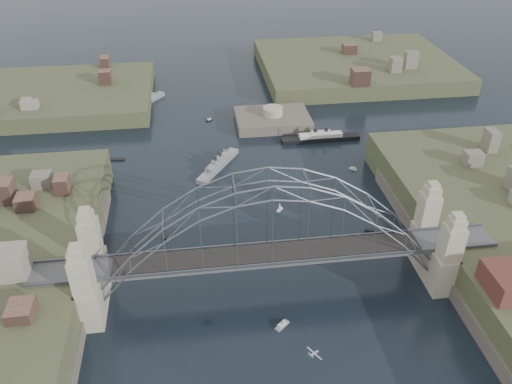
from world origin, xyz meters
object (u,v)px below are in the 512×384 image
Objects in this scene: bridge at (270,236)px; naval_cruiser_far at (145,101)px; fort_island at (273,125)px; naval_cruiser_near at (218,165)px; ocean_liner at (320,138)px.

bridge is 95.23m from naval_cruiser_far.
naval_cruiser_far is at bearing 106.54° from bridge.
naval_cruiser_near is (-18.22, -24.01, 1.21)m from fort_island.
naval_cruiser_near reaches higher than ocean_liner.
bridge is at bearing -112.52° from ocean_liner.
fort_island is 1.48× the size of naval_cruiser_far.
bridge is 47.80m from naval_cruiser_near.
naval_cruiser_near is 1.15× the size of naval_cruiser_far.
fort_island is at bearing 133.41° from ocean_liner.
fort_island is at bearing -27.92° from naval_cruiser_far.
naval_cruiser_near is 32.18m from ocean_liner.
bridge is at bearing -99.73° from fort_island.
ocean_liner is (11.83, -12.51, 1.20)m from fort_island.
naval_cruiser_far is 60.61m from ocean_liner.
naval_cruiser_far is (-26.92, 90.62, -11.43)m from bridge.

